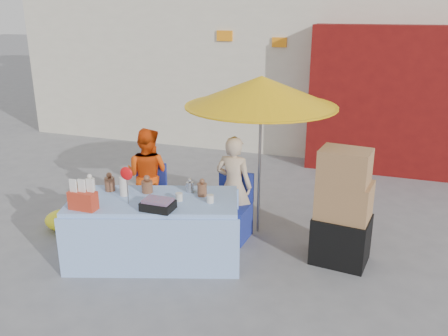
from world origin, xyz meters
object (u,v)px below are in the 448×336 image
at_px(umbrella, 261,92).
at_px(box_stack, 343,212).
at_px(vendor_orange, 148,175).
at_px(vendor_beige, 234,186).
at_px(chair_left, 145,207).
at_px(chair_right, 230,219).
at_px(market_table, 154,228).

height_order(umbrella, box_stack, umbrella).
bearing_deg(vendor_orange, vendor_beige, -176.69).
xyz_separation_m(vendor_orange, umbrella, (1.55, 0.15, 1.22)).
height_order(chair_left, umbrella, umbrella).
bearing_deg(vendor_beige, box_stack, 171.42).
height_order(chair_left, chair_right, same).
relative_size(chair_right, umbrella, 0.41).
bearing_deg(chair_left, market_table, -51.99).
xyz_separation_m(chair_left, box_stack, (2.67, -0.17, 0.39)).
distance_m(market_table, box_stack, 2.22).
bearing_deg(vendor_beige, chair_left, 9.44).
height_order(chair_left, vendor_orange, vendor_orange).
xyz_separation_m(market_table, box_stack, (2.11, 0.66, 0.25)).
height_order(vendor_orange, vendor_beige, vendor_orange).
distance_m(chair_right, box_stack, 1.48).
bearing_deg(vendor_beige, market_table, 57.83).
relative_size(vendor_beige, box_stack, 0.96).
height_order(vendor_orange, box_stack, box_stack).
height_order(vendor_orange, umbrella, umbrella).
relative_size(chair_left, umbrella, 0.41).
bearing_deg(box_stack, chair_right, 173.36).
height_order(market_table, chair_left, market_table).
xyz_separation_m(vendor_orange, vendor_beige, (1.25, 0.00, -0.00)).
bearing_deg(vendor_beige, umbrella, -150.13).
distance_m(chair_left, vendor_orange, 0.44).
bearing_deg(vendor_orange, chair_right, 177.18).
xyz_separation_m(market_table, chair_left, (-0.57, 0.82, -0.14)).
bearing_deg(chair_left, chair_right, 3.31).
xyz_separation_m(chair_right, vendor_beige, (-0.00, 0.13, 0.42)).
xyz_separation_m(chair_left, vendor_orange, (-0.00, 0.13, 0.42)).
relative_size(vendor_orange, umbrella, 0.64).
relative_size(chair_right, box_stack, 0.61).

